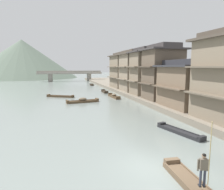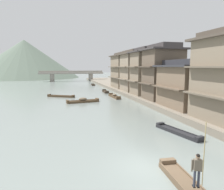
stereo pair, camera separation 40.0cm
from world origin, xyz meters
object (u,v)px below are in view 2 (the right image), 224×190
house_waterfront_end (124,70)px  boat_midriver_drifting (114,96)px  boatman_person (198,166)px  house_waterfront_second (187,84)px  boat_moored_far (83,101)px  boat_moored_nearest (93,85)px  house_waterfront_tall (163,72)px  boat_moored_second (61,96)px  house_waterfront_narrow (145,72)px  stone_bridge (72,74)px  boat_moored_third (105,92)px  boat_foreground_poled (187,185)px  boat_midriver_upstream (178,132)px  house_waterfront_far (132,71)px

house_waterfront_end → boat_midriver_drifting: bearing=-116.5°
boatman_person → house_waterfront_second: 18.69m
boat_moored_far → house_waterfront_end: (12.32, 15.48, 4.72)m
boat_moored_nearest → house_waterfront_tall: bearing=-81.3°
boat_moored_second → house_waterfront_tall: size_ratio=0.60×
house_waterfront_narrow → boat_moored_far: bearing=-171.4°
stone_bridge → boat_moored_third: bearing=-82.4°
boat_moored_third → house_waterfront_tall: 17.89m
boat_foreground_poled → stone_bridge: stone_bridge is taller
boat_midriver_drifting → house_waterfront_narrow: bearing=-21.9°
boat_moored_third → stone_bridge: stone_bridge is taller
boat_midriver_upstream → house_waterfront_far: bearing=78.6°
boat_moored_nearest → boat_midriver_drifting: size_ratio=0.73×
house_waterfront_second → boatman_person: bearing=-123.0°
house_waterfront_second → boat_moored_third: bearing=104.0°
boat_moored_second → boat_midriver_upstream: (9.89, -25.25, -0.02)m
boatman_person → boat_moored_third: (4.46, 38.26, -1.32)m
boat_foreground_poled → boat_moored_second: size_ratio=0.87×
boatman_person → boat_moored_second: (-5.65, 33.37, -1.35)m
boatman_person → boat_moored_second: boatman_person is taller
house_waterfront_end → stone_bridge: house_waterfront_end is taller
boat_moored_second → stone_bridge: size_ratio=0.20×
house_waterfront_second → boat_moored_second: bearing=131.5°
house_waterfront_second → stone_bridge: bearing=100.0°
house_waterfront_narrow → boat_midriver_drifting: bearing=158.1°
house_waterfront_narrow → boat_midriver_upstream: bearing=-105.4°
boat_foreground_poled → boat_moored_second: boat_foreground_poled is taller
boat_moored_nearest → house_waterfront_tall: house_waterfront_tall is taller
boatman_person → house_waterfront_second: size_ratio=0.40×
boat_moored_nearest → boat_midriver_upstream: bearing=-90.6°
boat_moored_far → house_waterfront_far: bearing=34.1°
boatman_person → boat_foreground_poled: bearing=87.3°
house_waterfront_tall → boat_foreground_poled: bearing=-115.5°
house_waterfront_tall → house_waterfront_narrow: size_ratio=1.00×
boat_moored_second → house_waterfront_second: bearing=-48.5°
boat_moored_second → house_waterfront_tall: 20.07m
boat_midriver_drifting → boat_moored_far: bearing=-149.0°
boat_moored_third → house_waterfront_narrow: house_waterfront_narrow is taller
boat_moored_nearest → boat_midriver_drifting: 27.38m
boat_midriver_upstream → house_waterfront_second: bearing=51.7°
boat_moored_far → house_waterfront_tall: bearing=-18.7°
stone_bridge → boat_moored_nearest: bearing=-74.5°
boat_moored_third → stone_bridge: (-5.28, 39.34, 2.62)m
boat_moored_nearest → house_waterfront_narrow: house_waterfront_narrow is taller
boat_moored_far → house_waterfront_narrow: house_waterfront_narrow is taller
boat_moored_nearest → boat_moored_third: 19.26m
boat_moored_third → house_waterfront_far: size_ratio=0.45×
house_waterfront_narrow → boatman_person: bearing=-109.2°
boat_moored_third → house_waterfront_tall: house_waterfront_tall is taller
boat_moored_second → boat_foreground_poled: bearing=-80.1°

